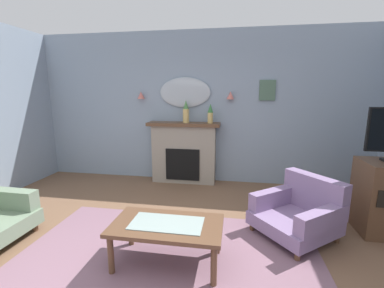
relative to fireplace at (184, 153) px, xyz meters
The scene contains 11 objects.
wall_back 0.92m from the fireplace, 37.16° to the left, with size 7.30×0.10×2.83m, color #8C9EB2.
patterned_rug 2.66m from the fireplace, 83.55° to the right, with size 3.20×2.40×0.01m, color #7F5B6B.
fireplace is the anchor object (origin of this frame).
mantel_vase_left 0.79m from the fireplace, 29.53° to the right, with size 0.11×0.11×0.41m.
mantel_vase_centre 0.92m from the fireplace, ahead, with size 0.10×0.10×0.35m.
wall_mirror 1.15m from the fireplace, 90.00° to the left, with size 0.96×0.06×0.56m, color #B2BCC6.
wall_sconce_left 1.38m from the fireplace, behind, with size 0.14×0.14×0.14m, color #D17066.
wall_sconce_right 1.38m from the fireplace, ahead, with size 0.14×0.14×0.14m, color #D17066.
framed_picture 1.91m from the fireplace, ahead, with size 0.28×0.03×0.36m, color #4C6B56.
coffee_table 2.46m from the fireplace, 82.73° to the right, with size 1.10×0.60×0.45m.
armchair_in_corner 2.41m from the fireplace, 43.04° to the right, with size 1.14×1.14×0.71m.
Camera 1 is at (0.65, -1.92, 1.72)m, focal length 24.12 mm.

